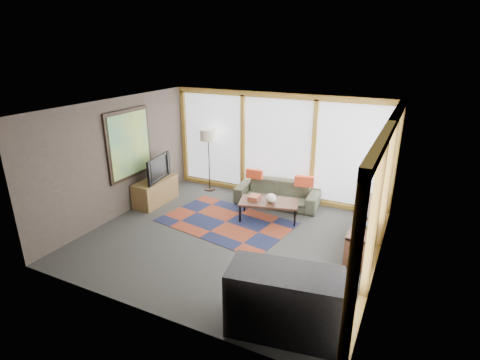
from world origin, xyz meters
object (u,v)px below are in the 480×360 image
at_px(sofa, 277,193).
at_px(floor_lamp, 209,160).
at_px(coffee_table, 269,210).
at_px(television, 155,168).
at_px(bar_counter, 284,302).
at_px(bookshelf, 366,228).
at_px(tv_console, 156,191).

height_order(sofa, floor_lamp, floor_lamp).
bearing_deg(coffee_table, sofa, 97.70).
bearing_deg(floor_lamp, television, -118.26).
bearing_deg(bar_counter, sofa, 102.13).
height_order(floor_lamp, coffee_table, floor_lamp).
height_order(television, bar_counter, television).
xyz_separation_m(bookshelf, tv_console, (-4.88, -0.28, 0.01)).
relative_size(tv_console, television, 1.15).
height_order(bookshelf, tv_console, tv_console).
xyz_separation_m(coffee_table, tv_console, (-2.80, -0.38, 0.09)).
bearing_deg(tv_console, bar_counter, -32.67).
xyz_separation_m(sofa, television, (-2.66, -1.18, 0.60)).
relative_size(sofa, coffee_table, 1.57).
bearing_deg(floor_lamp, bar_counter, -48.98).
relative_size(sofa, bookshelf, 0.86).
bearing_deg(tv_console, television, 34.99).
relative_size(sofa, tv_console, 1.66).
xyz_separation_m(sofa, bookshelf, (2.20, -0.91, -0.00)).
bearing_deg(bar_counter, floor_lamp, 121.25).
xyz_separation_m(floor_lamp, tv_console, (-0.73, -1.33, -0.52)).
bearing_deg(television, floor_lamp, -37.91).
height_order(bookshelf, bar_counter, bar_counter).
bearing_deg(bookshelf, television, -176.87).
bearing_deg(sofa, coffee_table, -86.57).
distance_m(sofa, bookshelf, 2.38).
distance_m(sofa, floor_lamp, 2.03).
height_order(floor_lamp, tv_console, floor_lamp).
bearing_deg(sofa, bar_counter, -72.37).
relative_size(floor_lamp, bookshelf, 0.71).
bearing_deg(sofa, tv_console, -160.23).
height_order(sofa, tv_console, tv_console).
xyz_separation_m(coffee_table, bar_counter, (1.47, -3.11, 0.26)).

